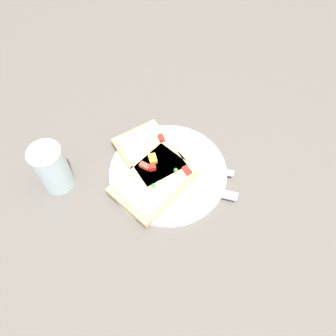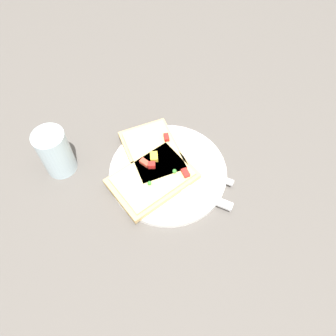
# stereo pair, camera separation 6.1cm
# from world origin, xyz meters

# --- Properties ---
(ground_plane) EXTENTS (4.00, 4.00, 0.00)m
(ground_plane) POSITION_xyz_m (0.00, 0.00, 0.00)
(ground_plane) COLOR #56514C
(plate) EXTENTS (0.25, 0.25, 0.01)m
(plate) POSITION_xyz_m (0.00, 0.00, 0.01)
(plate) COLOR white
(plate) RESTS_ON ground
(fork) EXTENTS (0.11, 0.19, 0.01)m
(fork) POSITION_xyz_m (-0.03, 0.01, 0.01)
(fork) COLOR silver
(fork) RESTS_ON plate
(knife) EXTENTS (0.11, 0.20, 0.01)m
(knife) POSITION_xyz_m (-0.00, 0.07, 0.01)
(knife) COLOR silver
(knife) RESTS_ON plate
(pizza_slice_main) EXTENTS (0.15, 0.18, 0.03)m
(pizza_slice_main) POSITION_xyz_m (-0.00, -0.05, 0.02)
(pizza_slice_main) COLOR tan
(pizza_slice_main) RESTS_ON plate
(pizza_slice_corner) EXTENTS (0.17, 0.11, 0.03)m
(pizza_slice_corner) POSITION_xyz_m (0.04, 0.00, 0.02)
(pizza_slice_corner) COLOR tan
(pizza_slice_corner) RESTS_ON plate
(crumb_scatter) EXTENTS (0.08, 0.11, 0.01)m
(crumb_scatter) POSITION_xyz_m (-0.01, -0.01, 0.02)
(crumb_scatter) COLOR tan
(crumb_scatter) RESTS_ON plate
(drinking_glass) EXTENTS (0.06, 0.06, 0.11)m
(drinking_glass) POSITION_xyz_m (0.17, -0.15, 0.05)
(drinking_glass) COLOR silver
(drinking_glass) RESTS_ON ground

